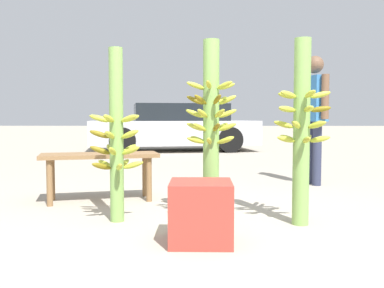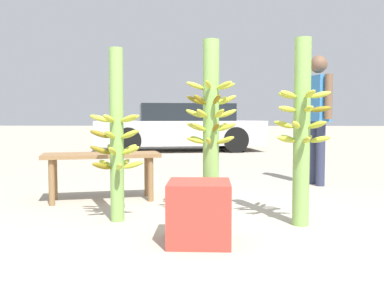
# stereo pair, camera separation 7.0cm
# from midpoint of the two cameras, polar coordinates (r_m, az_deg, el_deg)

# --- Properties ---
(ground_plane) EXTENTS (80.00, 80.00, 0.00)m
(ground_plane) POSITION_cam_midpoint_polar(r_m,az_deg,el_deg) (3.34, 3.52, -11.87)
(ground_plane) COLOR #A89E8C
(banana_stalk_left) EXTENTS (0.46, 0.46, 1.47)m
(banana_stalk_left) POSITION_cam_midpoint_polar(r_m,az_deg,el_deg) (3.68, -9.47, 0.91)
(banana_stalk_left) COLOR #7AA851
(banana_stalk_left) RESTS_ON ground_plane
(banana_stalk_center) EXTENTS (0.44, 0.44, 1.53)m
(banana_stalk_center) POSITION_cam_midpoint_polar(r_m,az_deg,el_deg) (3.57, 3.11, 2.11)
(banana_stalk_center) COLOR #7AA851
(banana_stalk_center) RESTS_ON ground_plane
(banana_stalk_right) EXTENTS (0.46, 0.46, 1.53)m
(banana_stalk_right) POSITION_cam_midpoint_polar(r_m,az_deg,el_deg) (3.61, 14.96, 1.88)
(banana_stalk_right) COLOR #7AA851
(banana_stalk_right) RESTS_ON ground_plane
(vendor_person) EXTENTS (0.29, 0.60, 1.69)m
(vendor_person) POSITION_cam_midpoint_polar(r_m,az_deg,el_deg) (5.83, 16.75, 4.69)
(vendor_person) COLOR #2D334C
(vendor_person) RESTS_ON ground_plane
(market_bench) EXTENTS (1.29, 0.74, 0.51)m
(market_bench) POSITION_cam_midpoint_polar(r_m,az_deg,el_deg) (4.64, -11.51, -2.21)
(market_bench) COLOR olive
(market_bench) RESTS_ON ground_plane
(parked_car) EXTENTS (4.55, 2.50, 1.24)m
(parked_car) POSITION_cam_midpoint_polar(r_m,az_deg,el_deg) (11.30, -1.34, 2.19)
(parked_car) COLOR #B7B7BC
(parked_car) RESTS_ON ground_plane
(produce_crate) EXTENTS (0.44, 0.44, 0.44)m
(produce_crate) POSITION_cam_midpoint_polar(r_m,az_deg,el_deg) (3.07, 1.62, -9.08)
(produce_crate) COLOR #B2382D
(produce_crate) RESTS_ON ground_plane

